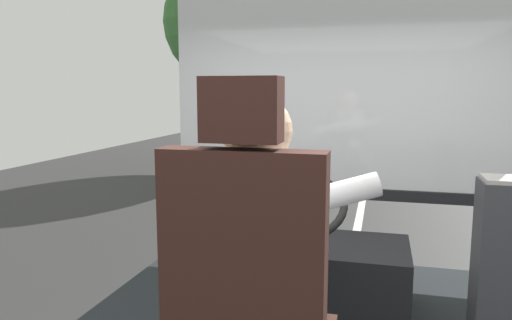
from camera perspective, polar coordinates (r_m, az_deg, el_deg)
The scene contains 8 objects.
ground at distance 10.89m, azimuth 12.96°, elevation -2.65°, with size 18.00×44.00×0.06m.
driver_seat at distance 1.58m, azimuth -0.53°, elevation -18.47°, with size 0.48×0.48×1.30m.
bus_driver at distance 1.59m, azimuth 0.42°, elevation -10.40°, with size 0.78×0.55×0.81m.
steering_console at distance 2.84m, azimuth 6.36°, elevation -13.16°, with size 1.10×1.00×0.86m.
fare_box at distance 2.71m, azimuth 26.79°, elevation -10.67°, with size 0.21×0.24×0.84m.
windshield_panel at distance 3.54m, azimuth 9.98°, elevation 4.74°, with size 2.50×0.08×1.48m.
street_tree at distance 12.98m, azimuth -3.66°, elevation 15.89°, with size 3.21×3.21×5.35m.
shop_building at distance 22.08m, azimuth 27.51°, elevation 10.15°, with size 10.18×4.44×6.14m.
Camera 1 is at (0.30, -1.90, 2.01)m, focal length 33.62 mm.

